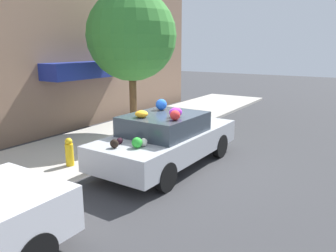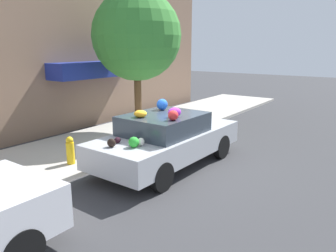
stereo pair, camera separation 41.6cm
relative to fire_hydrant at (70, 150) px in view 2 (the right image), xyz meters
name	(u,v)px [view 2 (the right image)]	position (x,y,z in m)	size (l,w,h in m)	color
ground_plane	(165,164)	(1.58, -1.76, -0.46)	(60.00, 60.00, 0.00)	#38383A
sidewalk_curb	(94,145)	(1.58, 0.94, -0.40)	(24.00, 3.20, 0.12)	#B2ADA3
building_facade	(45,52)	(1.68, 3.16, 2.34)	(18.00, 1.20, 5.67)	#846651
street_tree	(137,36)	(3.48, 0.76, 2.84)	(2.91, 2.91, 4.66)	brown
fire_hydrant	(70,150)	(0.00, 0.00, 0.00)	(0.20, 0.20, 0.70)	gold
art_car	(167,138)	(1.54, -1.85, 0.26)	(4.31, 1.90, 1.65)	#B7BABF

